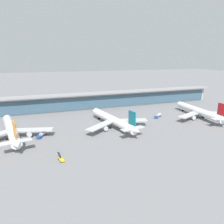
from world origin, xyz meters
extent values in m
plane|color=slate|center=(0.00, 0.00, 0.00)|extent=(1200.00, 1200.00, 0.00)
cylinder|color=white|center=(-68.36, 1.49, 5.22)|extent=(15.57, 52.28, 5.51)
cone|color=white|center=(-73.88, 29.26, 5.22)|extent=(6.26, 5.91, 5.40)
cone|color=white|center=(-62.91, -26.00, 5.77)|extent=(6.04, 6.90, 4.95)
cube|color=black|center=(-73.26, 26.16, 6.18)|extent=(4.49, 3.04, 0.66)
cube|color=#B7BABF|center=(-55.79, -0.90, 4.26)|extent=(24.49, 11.92, 0.66)
cylinder|color=silver|center=(-58.48, -2.00, 2.36)|extent=(3.76, 4.50, 3.04)
cube|color=orange|center=(-63.84, -21.32, 12.24)|extent=(1.95, 6.65, 8.54)
cube|color=#B7BABF|center=(-63.65, -22.25, 6.05)|extent=(15.71, 7.05, 0.47)
cylinder|color=black|center=(-70.79, -1.89, 0.66)|extent=(1.38, 1.53, 1.33)
cylinder|color=black|center=(-64.83, -0.71, 0.66)|extent=(1.38, 1.53, 1.33)
cylinder|color=black|center=(-72.43, 21.98, 0.66)|extent=(1.38, 1.53, 1.33)
cylinder|color=white|center=(-3.82, -0.29, 5.22)|extent=(15.15, 52.31, 5.51)
cone|color=white|center=(-9.10, 27.52, 5.22)|extent=(6.23, 5.87, 5.40)
cone|color=white|center=(1.41, -27.82, 5.77)|extent=(6.00, 6.87, 4.95)
cube|color=black|center=(-8.52, 24.42, 6.18)|extent=(4.48, 3.01, 0.66)
cube|color=#B7BABF|center=(-14.58, -7.21, 4.26)|extent=(22.65, 19.07, 0.66)
cube|color=#B7BABF|center=(8.73, -2.78, 4.26)|extent=(24.49, 12.10, 0.66)
cylinder|color=silver|center=(-11.68, -7.22, 2.36)|extent=(3.73, 4.48, 3.04)
cylinder|color=silver|center=(6.04, -3.86, 2.36)|extent=(3.73, 4.48, 3.04)
cube|color=#0F6B7A|center=(0.52, -23.13, 12.24)|extent=(1.89, 6.65, 8.54)
cube|color=#B7BABF|center=(0.70, -24.06, 6.05)|extent=(15.70, 6.94, 0.47)
cylinder|color=black|center=(-6.27, -3.65, 0.66)|extent=(1.37, 1.52, 1.33)
cylinder|color=black|center=(-0.31, -2.52, 0.66)|extent=(1.37, 1.52, 1.33)
cylinder|color=black|center=(-7.72, 20.23, 0.66)|extent=(1.37, 1.52, 1.33)
cylinder|color=white|center=(69.90, -1.59, 5.22)|extent=(9.07, 52.46, 5.51)
cone|color=white|center=(71.84, 26.65, 5.22)|extent=(5.72, 5.31, 5.40)
cube|color=black|center=(71.62, 23.51, 6.18)|extent=(4.28, 2.56, 0.66)
cube|color=#B7BABF|center=(57.73, -5.55, 4.26)|extent=(24.27, 14.55, 0.66)
cube|color=#B7BABF|center=(81.40, -7.18, 4.26)|extent=(23.60, 17.10, 0.66)
cylinder|color=silver|center=(60.53, -6.30, 2.36)|extent=(3.30, 4.19, 3.04)
cylinder|color=silver|center=(78.53, -7.54, 2.36)|extent=(3.30, 4.19, 3.04)
cube|color=red|center=(68.30, -24.79, 12.24)|extent=(1.12, 6.67, 8.54)
cube|color=#B7BABF|center=(68.24, -25.73, 6.05)|extent=(15.44, 5.21, 0.47)
cylinder|color=black|center=(66.67, -4.22, 0.66)|extent=(1.23, 1.40, 1.33)
cylinder|color=black|center=(72.73, -4.63, 0.66)|extent=(1.23, 1.40, 1.33)
cylinder|color=black|center=(71.33, 19.25, 0.66)|extent=(1.23, 1.40, 1.33)
cube|color=#234C9E|center=(-52.99, -6.63, 1.20)|extent=(3.11, 2.99, 1.50)
cylinder|color=silver|center=(-50.35, -2.63, 1.90)|extent=(4.84, 5.83, 2.10)
cylinder|color=black|center=(-51.55, -6.45, 0.45)|extent=(0.73, 0.91, 0.90)
cylinder|color=black|center=(-53.39, -5.23, 0.45)|extent=(0.73, 0.91, 0.90)
cylinder|color=black|center=(-48.40, -1.69, 0.45)|extent=(0.73, 0.91, 0.90)
cylinder|color=black|center=(-50.25, -0.48, 0.45)|extent=(0.73, 0.91, 0.90)
cylinder|color=black|center=(-75.83, 6.48, 0.45)|extent=(0.60, 0.94, 0.90)
cube|color=yellow|center=(-43.30, -38.78, 0.75)|extent=(2.70, 5.06, 0.60)
cube|color=black|center=(-43.78, -36.40, 1.84)|extent=(1.66, 4.05, 1.72)
cylinder|color=black|center=(-44.44, -37.29, 0.45)|extent=(0.45, 0.94, 0.90)
cylinder|color=black|center=(-42.82, -36.97, 0.45)|extent=(0.45, 0.94, 0.90)
cylinder|color=black|center=(-43.79, -40.59, 0.45)|extent=(0.45, 0.94, 0.90)
cylinder|color=black|center=(-42.16, -40.26, 0.45)|extent=(0.45, 0.94, 0.90)
cube|color=#234C9E|center=(36.04, 7.04, 1.20)|extent=(3.00, 3.11, 1.50)
cylinder|color=silver|center=(40.04, 9.71, 1.90)|extent=(5.82, 4.85, 2.10)
cylinder|color=black|center=(37.45, 6.65, 0.45)|extent=(0.90, 0.73, 0.90)
cylinder|color=black|center=(36.22, 8.49, 0.45)|extent=(0.90, 0.73, 0.90)
cylinder|color=black|center=(42.19, 9.81, 0.45)|extent=(0.90, 0.73, 0.90)
cylinder|color=black|center=(40.97, 11.65, 0.45)|extent=(0.90, 0.73, 0.90)
cube|color=#B2ADA3|center=(0.00, 57.54, 7.00)|extent=(252.12, 8.00, 14.00)
cube|color=#3D5B70|center=(0.00, 53.24, 6.30)|extent=(247.08, 0.50, 11.20)
cube|color=gray|center=(0.00, 55.54, 14.60)|extent=(257.16, 12.80, 1.20)
cone|color=orange|center=(-57.89, -17.65, 0.35)|extent=(0.44, 0.44, 0.70)
cube|color=black|center=(-57.89, -17.65, 0.02)|extent=(0.62, 0.62, 0.04)
camera|label=1|loc=(-50.39, -129.92, 47.34)|focal=33.03mm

